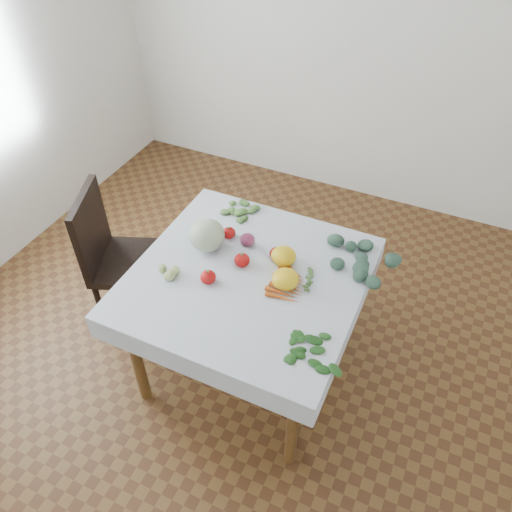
{
  "coord_description": "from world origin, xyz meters",
  "views": [
    {
      "loc": [
        0.78,
        -1.58,
        2.52
      ],
      "look_at": [
        0.01,
        0.08,
        0.82
      ],
      "focal_mm": 35.0,
      "sensor_mm": 36.0,
      "label": 1
    }
  ],
  "objects_px": {
    "cabbage": "(207,235)",
    "carrot_bunch": "(288,284)",
    "table": "(248,289)",
    "chair": "(114,252)",
    "heirloom_back": "(284,256)"
  },
  "relations": [
    {
      "from": "cabbage",
      "to": "carrot_bunch",
      "type": "distance_m",
      "value": 0.51
    },
    {
      "from": "table",
      "to": "chair",
      "type": "xyz_separation_m",
      "value": [
        -0.89,
        0.04,
        -0.12
      ]
    },
    {
      "from": "table",
      "to": "cabbage",
      "type": "bearing_deg",
      "value": 160.38
    },
    {
      "from": "table",
      "to": "cabbage",
      "type": "distance_m",
      "value": 0.35
    },
    {
      "from": "table",
      "to": "chair",
      "type": "relative_size",
      "value": 1.07
    },
    {
      "from": "chair",
      "to": "carrot_bunch",
      "type": "distance_m",
      "value": 1.13
    },
    {
      "from": "chair",
      "to": "heirloom_back",
      "type": "relative_size",
      "value": 7.28
    },
    {
      "from": "cabbage",
      "to": "heirloom_back",
      "type": "relative_size",
      "value": 1.45
    },
    {
      "from": "table",
      "to": "heirloom_back",
      "type": "distance_m",
      "value": 0.25
    },
    {
      "from": "table",
      "to": "carrot_bunch",
      "type": "relative_size",
      "value": 3.72
    },
    {
      "from": "table",
      "to": "cabbage",
      "type": "height_order",
      "value": "cabbage"
    },
    {
      "from": "cabbage",
      "to": "carrot_bunch",
      "type": "xyz_separation_m",
      "value": [
        0.49,
        -0.08,
        -0.07
      ]
    },
    {
      "from": "table",
      "to": "carrot_bunch",
      "type": "xyz_separation_m",
      "value": [
        0.21,
        0.02,
        0.12
      ]
    },
    {
      "from": "table",
      "to": "carrot_bunch",
      "type": "height_order",
      "value": "carrot_bunch"
    },
    {
      "from": "cabbage",
      "to": "chair",
      "type": "bearing_deg",
      "value": -174.33
    }
  ]
}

